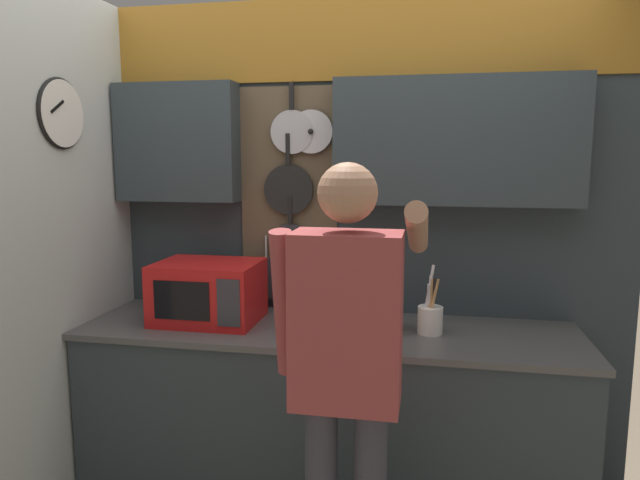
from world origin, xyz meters
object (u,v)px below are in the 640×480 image
at_px(knife_block, 388,312).
at_px(utensil_crock, 430,317).
at_px(person, 347,355).
at_px(microwave, 208,292).

bearing_deg(knife_block, utensil_crock, -0.02).
bearing_deg(knife_block, person, -98.42).
bearing_deg(microwave, person, -40.12).
distance_m(knife_block, utensil_crock, 0.19).
bearing_deg(utensil_crock, microwave, -179.97).
bearing_deg(microwave, utensil_crock, 0.03).
relative_size(knife_block, person, 0.15).
bearing_deg(person, knife_block, 81.58).
relative_size(microwave, knife_block, 2.01).
height_order(microwave, knife_block, microwave).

